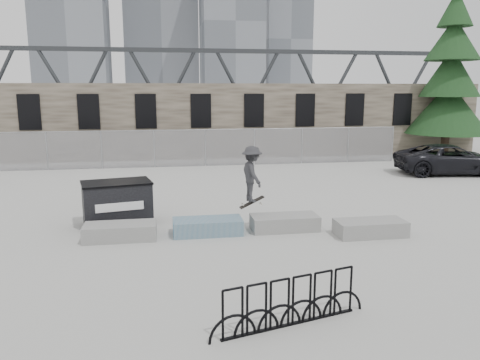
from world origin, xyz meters
name	(u,v)px	position (x,y,z in m)	size (l,w,h in m)	color
ground	(244,234)	(0.00, 0.00, 0.00)	(120.00, 120.00, 0.00)	#ADACA8
stone_wall	(199,120)	(0.00, 16.24, 2.26)	(36.00, 2.58, 4.50)	brown
chainlink_fence	(205,147)	(0.00, 12.50, 1.04)	(22.06, 0.06, 2.02)	gray
planter_far_left	(120,231)	(-3.52, 0.07, 0.24)	(2.00, 0.90, 0.45)	gray
planter_center_left	(208,226)	(-1.04, 0.16, 0.24)	(2.00, 0.90, 0.45)	#2C6385
planter_center_right	(285,222)	(1.28, 0.19, 0.24)	(2.00, 0.90, 0.45)	gray
planter_offset	(370,227)	(3.58, -0.75, 0.24)	(2.00, 0.90, 0.45)	gray
dumpster	(117,203)	(-3.72, 1.60, 0.69)	(2.29, 1.67, 1.36)	black
bike_rack	(291,302)	(-0.09, -5.47, 0.44)	(3.05, 0.86, 0.90)	black
spruce_tree	(450,80)	(15.44, 14.19, 4.71)	(5.10, 5.10, 11.50)	#38281E
skyline_towers	(165,10)	(-1.01, 93.81, 20.79)	(58.00, 28.00, 48.00)	slate
truss_bridge	(247,89)	(10.00, 55.00, 4.13)	(70.00, 3.00, 9.80)	#2D3033
suv	(450,159)	(11.84, 8.07, 0.73)	(2.43, 5.28, 1.47)	black
skateboarder	(252,174)	(0.35, 0.56, 1.67)	(0.80, 1.18, 1.88)	#2E2F32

